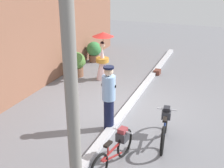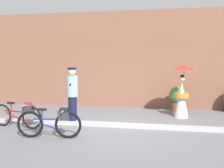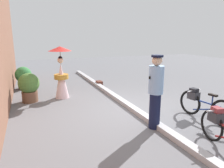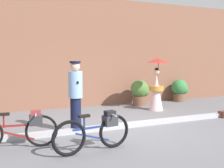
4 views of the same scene
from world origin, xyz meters
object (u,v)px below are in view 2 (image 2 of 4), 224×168
bicycle_far_side (52,122)px  potted_plant_small (178,98)px  person_officer (72,94)px  person_with_parasol (182,91)px  bicycle_near_officer (19,114)px

bicycle_far_side → potted_plant_small: potted_plant_small is taller
person_officer → person_with_parasol: (3.36, 1.62, -0.03)m
person_with_parasol → potted_plant_small: (-0.06, 1.06, -0.38)m
person_officer → person_with_parasol: size_ratio=0.96×
bicycle_far_side → person_officer: (0.02, 1.47, 0.53)m
person_officer → potted_plant_small: size_ratio=1.79×
bicycle_near_officer → bicycle_far_side: size_ratio=1.03×
bicycle_near_officer → potted_plant_small: size_ratio=1.76×
bicycle_near_officer → bicycle_far_side: bearing=-29.7°
person_officer → potted_plant_small: person_officer is taller
bicycle_far_side → person_with_parasol: size_ratio=0.91×
bicycle_far_side → person_officer: size_ratio=0.95×
person_officer → person_with_parasol: bearing=25.7°
person_with_parasol → potted_plant_small: person_with_parasol is taller
bicycle_near_officer → person_officer: 1.63m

